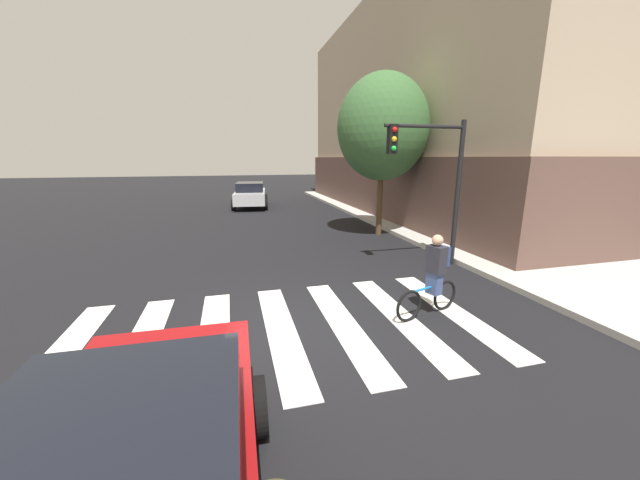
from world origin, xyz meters
name	(u,v)px	position (x,y,z in m)	size (l,w,h in m)	color
ground_plane	(296,329)	(0.00, 0.00, 0.00)	(120.00, 120.00, 0.00)	black
sidewalk	(639,284)	(8.75, 0.00, 0.07)	(6.50, 50.00, 0.15)	#B2AFA8
crosswalk_stripes	(281,331)	(-0.27, 0.00, 0.01)	(7.84, 4.14, 0.01)	silver
sedan_mid	(250,194)	(0.20, 17.08, 0.83)	(2.56, 4.83, 1.61)	#B7B7BC
cyclist	(434,276)	(2.84, -0.05, 0.84)	(1.65, 0.55, 1.69)	black
traffic_light_near	(434,169)	(4.55, 2.89, 2.86)	(2.47, 0.28, 4.20)	black
fire_hydrant	(439,228)	(6.64, 5.56, 0.53)	(0.33, 0.22, 0.78)	gold
street_tree_near	(383,128)	(4.93, 7.30, 4.32)	(3.59, 3.59, 6.39)	#4C3823
corner_building	(511,115)	(16.02, 12.90, 5.73)	(19.31, 22.95, 11.55)	brown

